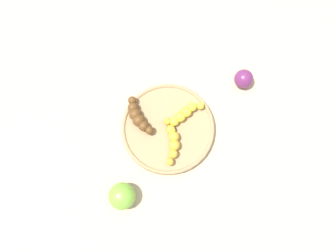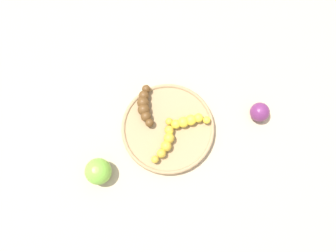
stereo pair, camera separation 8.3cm
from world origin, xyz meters
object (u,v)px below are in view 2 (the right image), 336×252
fruit_bowl (168,128)px  banana_overripe (145,106)px  banana_yellow (187,122)px  banana_spotted (166,142)px  apple_green (98,171)px  plum_purple (260,112)px

fruit_bowl → banana_overripe: size_ratio=2.15×
banana_overripe → banana_yellow: banana_overripe is taller
banana_spotted → banana_yellow: 0.08m
fruit_bowl → banana_yellow: banana_yellow is taller
apple_green → fruit_bowl: bearing=107.5°
banana_yellow → apple_green: 0.26m
fruit_bowl → banana_yellow: 0.06m
plum_purple → banana_overripe: bearing=-108.8°
fruit_bowl → apple_green: bearing=-72.5°
banana_overripe → fruit_bowl: bearing=132.0°
fruit_bowl → banana_spotted: 0.05m
fruit_bowl → plum_purple: plum_purple is taller
banana_spotted → plum_purple: bearing=38.0°
apple_green → banana_spotted: bearing=98.0°
banana_overripe → banana_yellow: 0.12m
banana_yellow → banana_overripe: bearing=51.1°
banana_overripe → banana_yellow: (0.07, 0.10, -0.00)m
banana_spotted → plum_purple: plum_purple is taller
plum_purple → banana_yellow: bearing=-97.4°
banana_overripe → apple_green: bearing=50.4°
fruit_bowl → banana_yellow: (0.00, 0.05, 0.02)m
banana_yellow → plum_purple: size_ratio=2.31×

